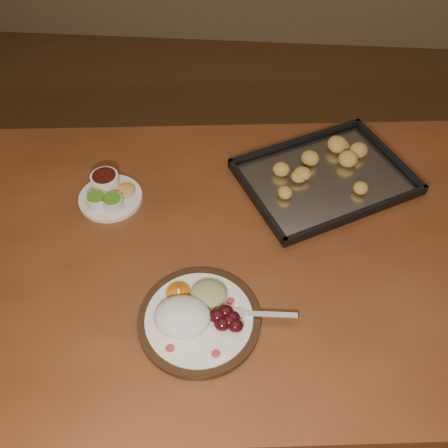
{
  "coord_description": "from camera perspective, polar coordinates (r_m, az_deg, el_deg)",
  "views": [
    {
      "loc": [
        -0.21,
        -0.98,
        1.67
      ],
      "look_at": [
        -0.27,
        -0.21,
        0.77
      ],
      "focal_mm": 40.0,
      "sensor_mm": 36.0,
      "label": 1
    }
  ],
  "objects": [
    {
      "name": "dining_table",
      "position": [
        1.25,
        -1.28,
        -5.33
      ],
      "size": [
        1.59,
        1.05,
        0.75
      ],
      "rotation": [
        0.0,
        0.0,
        0.1
      ],
      "color": "brown",
      "rests_on": "ground"
    },
    {
      "name": "condiment_saucer",
      "position": [
        1.29,
        -13.05,
        3.44
      ],
      "size": [
        0.16,
        0.16,
        0.05
      ],
      "rotation": [
        0.0,
        0.0,
        0.19
      ],
      "color": "white",
      "rests_on": "dining_table"
    },
    {
      "name": "ground",
      "position": [
        1.95,
        8.5,
        -10.58
      ],
      "size": [
        4.0,
        4.0,
        0.0
      ],
      "primitive_type": "plane",
      "color": "#57341D",
      "rests_on": "ground"
    },
    {
      "name": "dinner_plate",
      "position": [
        1.04,
        -3.15,
        -10.46
      ],
      "size": [
        0.33,
        0.25,
        0.06
      ],
      "rotation": [
        0.0,
        0.0,
        0.11
      ],
      "color": "black",
      "rests_on": "dining_table"
    },
    {
      "name": "baking_tray",
      "position": [
        1.33,
        11.47,
        5.32
      ],
      "size": [
        0.51,
        0.47,
        0.04
      ],
      "rotation": [
        0.0,
        0.0,
        0.51
      ],
      "color": "black",
      "rests_on": "dining_table"
    }
  ]
}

